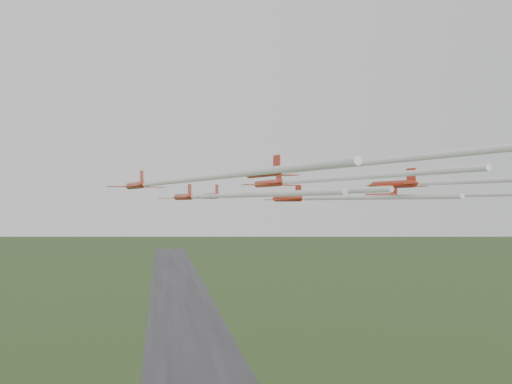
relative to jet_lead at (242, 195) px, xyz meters
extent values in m
cube|color=#313133|center=(-1.10, 195.71, -60.25)|extent=(38.00, 900.00, 0.04)
cylinder|color=red|center=(-3.67, 18.38, 0.03)|extent=(2.92, 9.12, 1.17)
cone|color=red|center=(-4.74, 23.77, 0.03)|extent=(1.53, 2.11, 1.17)
cone|color=red|center=(-2.65, 13.31, 0.03)|extent=(1.30, 1.46, 1.07)
ellipsoid|color=black|center=(-4.08, 20.47, 0.46)|extent=(0.64, 1.08, 0.34)
cube|color=red|center=(-3.50, 17.54, -0.23)|extent=(9.75, 4.56, 0.11)
cube|color=red|center=(-2.85, 14.30, 0.03)|extent=(4.43, 2.09, 0.09)
cube|color=red|center=(-2.89, 14.51, 1.21)|extent=(0.48, 1.90, 2.13)
cylinder|color=silver|center=(3.15, -15.80, -0.02)|extent=(12.01, 57.18, 0.64)
cylinder|color=red|center=(-10.14, -1.18, -0.38)|extent=(3.06, 8.35, 1.08)
cone|color=red|center=(-11.36, 3.72, -0.38)|extent=(1.47, 1.97, 1.08)
cone|color=red|center=(-8.99, -5.79, -0.38)|extent=(1.24, 1.38, 0.98)
ellipsoid|color=black|center=(-10.61, 0.73, 0.02)|extent=(0.62, 1.00, 0.31)
cube|color=red|center=(-9.95, -1.94, -0.62)|extent=(8.99, 4.56, 0.10)
cube|color=red|center=(-9.22, -4.89, -0.38)|extent=(4.09, 2.09, 0.08)
cube|color=red|center=(-9.26, -4.70, 0.70)|extent=(0.52, 1.74, 1.96)
cylinder|color=silver|center=(-3.41, -28.21, -0.42)|extent=(11.47, 43.93, 0.59)
cylinder|color=red|center=(9.17, 4.21, -0.57)|extent=(3.65, 9.28, 1.20)
cone|color=red|center=(7.65, 9.63, -0.57)|extent=(1.69, 2.22, 1.20)
cone|color=red|center=(10.59, -0.90, -0.57)|extent=(1.41, 1.56, 1.09)
ellipsoid|color=black|center=(8.58, 6.31, -0.13)|extent=(0.72, 1.12, 0.35)
cube|color=red|center=(9.40, 3.36, -0.84)|extent=(10.03, 5.32, 0.11)
cube|color=red|center=(10.31, 0.10, -0.57)|extent=(4.57, 2.44, 0.09)
cube|color=red|center=(10.25, 0.31, 0.64)|extent=(0.63, 1.93, 2.19)
cylinder|color=silver|center=(15.71, -19.26, -0.62)|extent=(10.54, 35.74, 0.66)
cylinder|color=red|center=(-17.48, -15.42, 1.10)|extent=(3.17, 7.81, 1.01)
cone|color=red|center=(-18.81, -10.86, 1.10)|extent=(1.44, 1.88, 1.01)
cone|color=red|center=(-16.23, -19.71, 1.10)|extent=(1.19, 1.32, 0.92)
ellipsoid|color=black|center=(-18.00, -13.65, 1.47)|extent=(0.62, 0.95, 0.29)
cube|color=red|center=(-17.27, -16.13, 0.87)|extent=(8.46, 4.57, 0.09)
cube|color=red|center=(-16.47, -18.87, 1.10)|extent=(3.85, 2.10, 0.07)
cube|color=red|center=(-16.53, -18.70, 2.11)|extent=(0.55, 1.62, 1.84)
cylinder|color=silver|center=(-9.34, -43.30, 1.05)|extent=(14.02, 46.36, 0.55)
cylinder|color=red|center=(2.55, -11.60, 1.62)|extent=(3.15, 8.53, 1.10)
cone|color=red|center=(1.28, -6.60, 1.62)|extent=(1.51, 2.02, 1.10)
cone|color=red|center=(3.73, -16.31, 1.62)|extent=(1.27, 1.41, 1.00)
ellipsoid|color=black|center=(2.06, -9.66, 2.02)|extent=(0.64, 1.03, 0.32)
cube|color=red|center=(2.74, -12.38, 1.37)|extent=(9.18, 4.68, 0.10)
cube|color=red|center=(3.50, -15.39, 1.62)|extent=(4.18, 2.15, 0.08)
cube|color=red|center=(3.45, -15.19, 2.72)|extent=(0.54, 1.77, 2.00)
cylinder|color=silver|center=(8.59, -35.57, 1.57)|extent=(10.03, 37.59, 0.60)
cylinder|color=red|center=(22.24, -8.41, -0.28)|extent=(3.05, 7.51, 0.98)
cone|color=red|center=(20.96, -4.02, -0.28)|extent=(1.38, 1.81, 0.98)
cone|color=red|center=(23.44, -12.54, -0.28)|extent=(1.15, 1.27, 0.89)
ellipsoid|color=black|center=(21.74, -6.70, 0.08)|extent=(0.59, 0.91, 0.28)
cube|color=red|center=(22.44, -9.09, -0.50)|extent=(8.14, 4.40, 0.09)
cube|color=red|center=(23.21, -11.73, -0.28)|extent=(3.71, 2.02, 0.07)
cube|color=red|center=(23.16, -11.56, 0.70)|extent=(0.53, 1.56, 1.77)
cylinder|color=red|center=(-1.00, -26.76, 2.41)|extent=(3.36, 8.20, 1.07)
cone|color=red|center=(-2.41, -21.97, 2.41)|extent=(1.52, 1.98, 1.07)
cone|color=red|center=(0.33, -31.27, 2.41)|extent=(1.26, 1.39, 0.97)
ellipsoid|color=black|center=(-1.55, -24.90, 2.80)|extent=(0.65, 1.00, 0.31)
cube|color=red|center=(-0.78, -27.50, 2.17)|extent=(8.89, 4.83, 0.10)
cube|color=red|center=(0.07, -30.39, 2.41)|extent=(4.05, 2.21, 0.08)
cube|color=red|center=(0.02, -30.20, 3.48)|extent=(0.59, 1.70, 1.94)
cylinder|color=silver|center=(6.62, -52.58, 2.37)|extent=(12.84, 41.76, 0.58)
cylinder|color=red|center=(17.18, -25.30, 1.10)|extent=(3.30, 8.13, 1.06)
cone|color=red|center=(15.80, -20.56, 1.10)|extent=(1.50, 1.95, 1.06)
cone|color=red|center=(18.49, -29.77, 1.10)|extent=(1.24, 1.37, 0.96)
ellipsoid|color=black|center=(16.65, -23.46, 1.48)|extent=(0.64, 0.99, 0.31)
cube|color=red|center=(17.40, -26.04, 0.86)|extent=(8.81, 4.76, 0.10)
cube|color=red|center=(18.23, -28.90, 1.10)|extent=(4.01, 2.18, 0.08)
cube|color=red|center=(18.18, -28.71, 2.15)|extent=(0.58, 1.69, 1.92)
camera|label=1|loc=(-14.09, -98.34, -1.45)|focal=40.00mm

